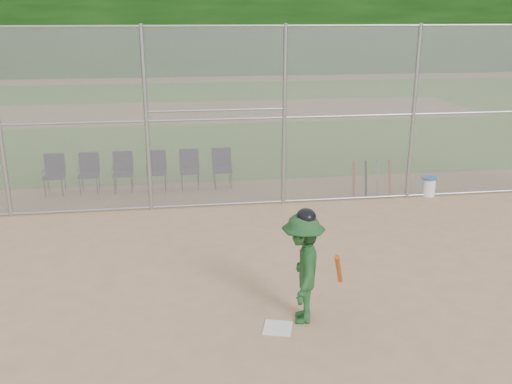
{
  "coord_description": "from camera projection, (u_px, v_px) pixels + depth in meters",
  "views": [
    {
      "loc": [
        -1.43,
        -7.27,
        4.22
      ],
      "look_at": [
        0.0,
        2.5,
        1.1
      ],
      "focal_mm": 40.0,
      "sensor_mm": 36.0,
      "label": 1
    }
  ],
  "objects": [
    {
      "name": "ground",
      "position": [
        281.0,
        315.0,
        8.32
      ],
      "size": [
        100.0,
        100.0,
        0.0
      ],
      "primitive_type": "plane",
      "color": "tan",
      "rests_on": "ground"
    },
    {
      "name": "grass_strip",
      "position": [
        205.0,
        112.0,
        25.31
      ],
      "size": [
        100.0,
        100.0,
        0.0
      ],
      "primitive_type": "plane",
      "color": "#3A7021",
      "rests_on": "ground"
    },
    {
      "name": "dirt_patch_far",
      "position": [
        205.0,
        112.0,
        25.3
      ],
      "size": [
        24.0,
        24.0,
        0.0
      ],
      "primitive_type": "plane",
      "color": "tan",
      "rests_on": "ground"
    },
    {
      "name": "backstop_fence",
      "position": [
        239.0,
        116.0,
        12.42
      ],
      "size": [
        16.09,
        0.09,
        4.0
      ],
      "color": "gray",
      "rests_on": "ground"
    },
    {
      "name": "home_plate",
      "position": [
        278.0,
        328.0,
        7.96
      ],
      "size": [
        0.48,
        0.48,
        0.02
      ],
      "primitive_type": "cube",
      "rotation": [
        0.0,
        0.0,
        -0.28
      ],
      "color": "white",
      "rests_on": "ground"
    },
    {
      "name": "batter_at_plate",
      "position": [
        303.0,
        267.0,
        7.95
      ],
      "size": [
        0.95,
        1.28,
        1.69
      ],
      "color": "#1D4A23",
      "rests_on": "ground"
    },
    {
      "name": "water_cooler",
      "position": [
        428.0,
        186.0,
        13.68
      ],
      "size": [
        0.36,
        0.36,
        0.46
      ],
      "color": "white",
      "rests_on": "ground"
    },
    {
      "name": "spare_bats",
      "position": [
        372.0,
        178.0,
        13.67
      ],
      "size": [
        0.96,
        0.29,
        0.85
      ],
      "color": "#D84C14",
      "rests_on": "ground"
    },
    {
      "name": "chair_0",
      "position": [
        54.0,
        175.0,
        13.7
      ],
      "size": [
        0.54,
        0.52,
        0.96
      ],
      "primitive_type": null,
      "color": "black",
      "rests_on": "ground"
    },
    {
      "name": "chair_1",
      "position": [
        89.0,
        174.0,
        13.81
      ],
      "size": [
        0.54,
        0.52,
        0.96
      ],
      "primitive_type": null,
      "color": "black",
      "rests_on": "ground"
    },
    {
      "name": "chair_2",
      "position": [
        123.0,
        172.0,
        13.92
      ],
      "size": [
        0.54,
        0.52,
        0.96
      ],
      "primitive_type": null,
      "color": "black",
      "rests_on": "ground"
    },
    {
      "name": "chair_3",
      "position": [
        157.0,
        171.0,
        14.03
      ],
      "size": [
        0.54,
        0.52,
        0.96
      ],
      "primitive_type": null,
      "color": "black",
      "rests_on": "ground"
    },
    {
      "name": "chair_4",
      "position": [
        190.0,
        170.0,
        14.15
      ],
      "size": [
        0.54,
        0.52,
        0.96
      ],
      "primitive_type": null,
      "color": "black",
      "rests_on": "ground"
    },
    {
      "name": "chair_5",
      "position": [
        222.0,
        169.0,
        14.26
      ],
      "size": [
        0.54,
        0.52,
        0.96
      ],
      "primitive_type": null,
      "color": "black",
      "rests_on": "ground"
    }
  ]
}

